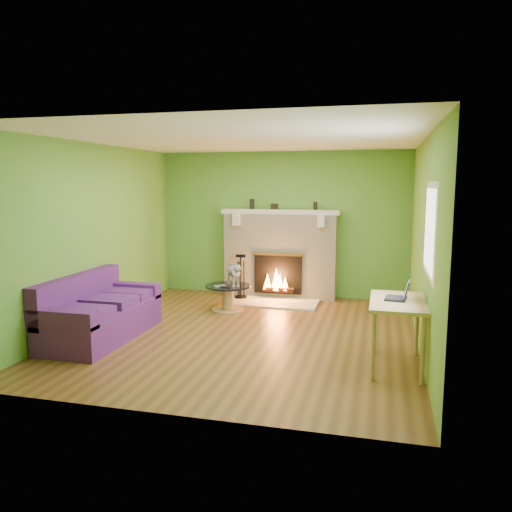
{
  "coord_description": "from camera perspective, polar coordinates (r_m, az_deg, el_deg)",
  "views": [
    {
      "loc": [
        1.75,
        -6.36,
        2.03
      ],
      "look_at": [
        0.04,
        0.4,
        1.02
      ],
      "focal_mm": 35.0,
      "sensor_mm": 36.0,
      "label": 1
    }
  ],
  "objects": [
    {
      "name": "sofa",
      "position": [
        6.98,
        -17.55,
        -6.29
      ],
      "size": [
        0.87,
        1.85,
        0.83
      ],
      "color": "#4F1A65",
      "rests_on": "floor"
    },
    {
      "name": "mantel_vase_right",
      "position": [
        8.76,
        6.8,
        5.72
      ],
      "size": [
        0.07,
        0.07,
        0.14
      ],
      "primitive_type": "cylinder",
      "color": "black",
      "rests_on": "mantel"
    },
    {
      "name": "remote_silver",
      "position": [
        7.95,
        -4.19,
        -3.42
      ],
      "size": [
        0.16,
        0.14,
        0.02
      ],
      "primitive_type": "cube",
      "rotation": [
        0.0,
        0.0,
        0.67
      ],
      "color": "gray",
      "rests_on": "coffee_table"
    },
    {
      "name": "fireplace",
      "position": [
        8.93,
        2.77,
        0.16
      ],
      "size": [
        2.1,
        0.46,
        1.58
      ],
      "color": "beige",
      "rests_on": "floor"
    },
    {
      "name": "wall_right",
      "position": [
        6.42,
        18.59,
        1.31
      ],
      "size": [
        0.0,
        5.0,
        5.0
      ],
      "primitive_type": "plane",
      "rotation": [
        1.57,
        0.0,
        -1.57
      ],
      "color": "#5C9731",
      "rests_on": "floor"
    },
    {
      "name": "mantel",
      "position": [
        8.84,
        2.77,
        5.08
      ],
      "size": [
        2.1,
        0.28,
        0.08
      ],
      "primitive_type": "cube",
      "color": "beige",
      "rests_on": "fireplace"
    },
    {
      "name": "window_frame",
      "position": [
        5.5,
        19.29,
        2.81
      ],
      "size": [
        0.0,
        1.2,
        1.2
      ],
      "primitive_type": "plane",
      "rotation": [
        1.57,
        0.0,
        -1.57
      ],
      "color": "silver",
      "rests_on": "wall_right"
    },
    {
      "name": "wall_front",
      "position": [
        4.3,
        -10.05,
        -1.62
      ],
      "size": [
        5.0,
        0.0,
        5.0
      ],
      "primitive_type": "plane",
      "rotation": [
        -1.57,
        0.0,
        0.0
      ],
      "color": "#5C9731",
      "rests_on": "floor"
    },
    {
      "name": "ceiling",
      "position": [
        6.62,
        -1.21,
        13.21
      ],
      "size": [
        5.0,
        5.0,
        0.0
      ],
      "primitive_type": "plane",
      "rotation": [
        3.14,
        0.0,
        0.0
      ],
      "color": "white",
      "rests_on": "wall_back"
    },
    {
      "name": "mantel_box",
      "position": [
        8.89,
        2.11,
        5.68
      ],
      "size": [
        0.12,
        0.08,
        0.1
      ],
      "primitive_type": "cube",
      "color": "black",
      "rests_on": "mantel"
    },
    {
      "name": "wall_left",
      "position": [
        7.54,
        -17.91,
        2.31
      ],
      "size": [
        0.0,
        5.0,
        5.0
      ],
      "primitive_type": "plane",
      "rotation": [
        1.57,
        0.0,
        1.57
      ],
      "color": "#5C9731",
      "rests_on": "floor"
    },
    {
      "name": "laptop",
      "position": [
        5.73,
        15.74,
        -3.7
      ],
      "size": [
        0.3,
        0.33,
        0.22
      ],
      "primitive_type": null,
      "rotation": [
        0.0,
        0.0,
        -0.13
      ],
      "color": "black",
      "rests_on": "desk"
    },
    {
      "name": "mantel_vase_left",
      "position": [
        8.98,
        -0.46,
        5.96
      ],
      "size": [
        0.08,
        0.08,
        0.18
      ],
      "primitive_type": "cylinder",
      "color": "black",
      "rests_on": "mantel"
    },
    {
      "name": "wall_back",
      "position": [
        9.06,
        3.02,
        3.63
      ],
      "size": [
        5.0,
        0.0,
        5.0
      ],
      "primitive_type": "plane",
      "rotation": [
        1.57,
        0.0,
        0.0
      ],
      "color": "#5C9731",
      "rests_on": "floor"
    },
    {
      "name": "cat",
      "position": [
        8.02,
        -2.6,
        -2.0
      ],
      "size": [
        0.5,
        0.62,
        0.37
      ],
      "primitive_type": null,
      "rotation": [
        0.0,
        0.0,
        0.55
      ],
      "color": "slate",
      "rests_on": "coffee_table"
    },
    {
      "name": "floor",
      "position": [
        6.9,
        -1.15,
        -8.85
      ],
      "size": [
        5.0,
        5.0,
        0.0
      ],
      "primitive_type": "plane",
      "color": "#563418",
      "rests_on": "ground"
    },
    {
      "name": "fire_tools",
      "position": [
        8.79,
        -1.76,
        -2.3
      ],
      "size": [
        0.21,
        0.21,
        0.78
      ],
      "primitive_type": null,
      "color": "black",
      "rests_on": "hearth"
    },
    {
      "name": "window_pane",
      "position": [
        5.5,
        19.21,
        2.81
      ],
      "size": [
        0.0,
        1.06,
        1.06
      ],
      "primitive_type": "plane",
      "rotation": [
        1.57,
        0.0,
        -1.57
      ],
      "color": "white",
      "rests_on": "wall_right"
    },
    {
      "name": "coffee_table",
      "position": [
        8.07,
        -3.23,
        -4.57
      ],
      "size": [
        0.73,
        0.73,
        0.41
      ],
      "color": "tan",
      "rests_on": "floor"
    },
    {
      "name": "remote_black",
      "position": [
        7.86,
        -3.49,
        -3.56
      ],
      "size": [
        0.16,
        0.06,
        0.02
      ],
      "primitive_type": "cube",
      "rotation": [
        0.0,
        0.0,
        -0.1
      ],
      "color": "black",
      "rests_on": "coffee_table"
    },
    {
      "name": "desk",
      "position": [
        5.73,
        15.88,
        -5.8
      ],
      "size": [
        0.6,
        1.03,
        0.76
      ],
      "color": "tan",
      "rests_on": "floor"
    },
    {
      "name": "hearth",
      "position": [
        8.58,
        2.04,
        -5.32
      ],
      "size": [
        1.5,
        0.75,
        0.03
      ],
      "primitive_type": "cube",
      "color": "beige",
      "rests_on": "floor"
    }
  ]
}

